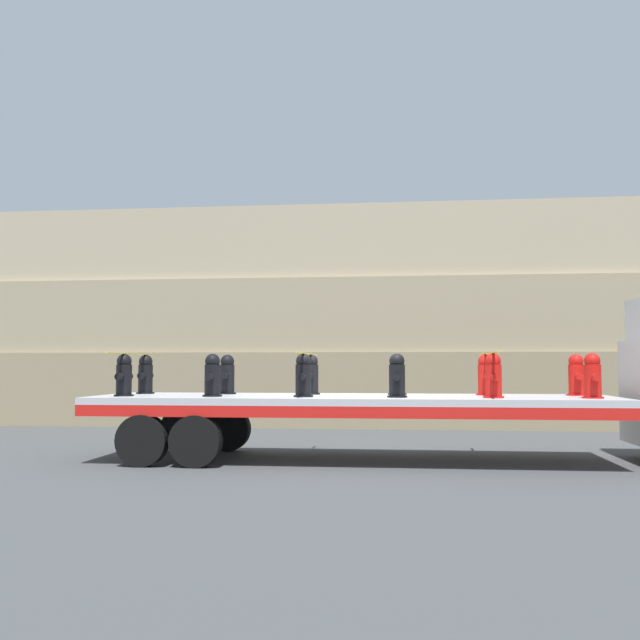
{
  "coord_description": "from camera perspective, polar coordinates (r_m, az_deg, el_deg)",
  "views": [
    {
      "loc": [
        0.87,
        -13.35,
        1.76
      ],
      "look_at": [
        -0.6,
        0.0,
        2.62
      ],
      "focal_mm": 40.0,
      "sensor_mm": 36.0,
      "label": 1
    }
  ],
  "objects": [
    {
      "name": "fire_hydrant_black_far_3",
      "position": [
        13.92,
        6.19,
        -4.42
      ],
      "size": [
        0.36,
        0.6,
        0.78
      ],
      "color": "black",
      "rests_on": "flatbed_trailer"
    },
    {
      "name": "cargo_strap_middle",
      "position": [
        13.46,
        -1.02,
        -2.71
      ],
      "size": [
        0.05,
        2.78,
        0.01
      ],
      "color": "yellow",
      "rests_on": "fire_hydrant_black_near_2"
    },
    {
      "name": "cargo_strap_rear",
      "position": [
        14.28,
        -14.54,
        -2.65
      ],
      "size": [
        0.05,
        2.78,
        0.01
      ],
      "color": "yellow",
      "rests_on": "fire_hydrant_black_near_0"
    },
    {
      "name": "fire_hydrant_red_near_5",
      "position": [
        13.21,
        20.97,
        -4.24
      ],
      "size": [
        0.36,
        0.6,
        0.78
      ],
      "color": "red",
      "rests_on": "flatbed_trailer"
    },
    {
      "name": "fire_hydrant_black_far_0",
      "position": [
        14.81,
        -13.79,
        -4.29
      ],
      "size": [
        0.36,
        0.6,
        0.78
      ],
      "color": "black",
      "rests_on": "flatbed_trailer"
    },
    {
      "name": "cargo_strap_front",
      "position": [
        13.45,
        13.36,
        -2.61
      ],
      "size": [
        0.05,
        2.78,
        0.01
      ],
      "color": "yellow",
      "rests_on": "fire_hydrant_red_near_4"
    },
    {
      "name": "ground_plane",
      "position": [
        13.49,
        2.59,
        -11.17
      ],
      "size": [
        120.0,
        120.0,
        0.0
      ],
      "primitive_type": "plane",
      "color": "#3F4244"
    },
    {
      "name": "fire_hydrant_black_far_1",
      "position": [
        14.32,
        -7.44,
        -4.39
      ],
      "size": [
        0.36,
        0.6,
        0.78
      ],
      "color": "black",
      "rests_on": "flatbed_trailer"
    },
    {
      "name": "fire_hydrant_black_near_0",
      "position": [
        13.75,
        -15.41,
        -4.32
      ],
      "size": [
        0.36,
        0.6,
        0.78
      ],
      "color": "black",
      "rests_on": "flatbed_trailer"
    },
    {
      "name": "fire_hydrant_red_far_5",
      "position": [
        14.31,
        19.82,
        -4.21
      ],
      "size": [
        0.36,
        0.6,
        0.78
      ],
      "color": "red",
      "rests_on": "flatbed_trailer"
    },
    {
      "name": "fire_hydrant_black_far_2",
      "position": [
        14.02,
        -0.72,
        -4.44
      ],
      "size": [
        0.36,
        0.6,
        0.78
      ],
      "color": "black",
      "rests_on": "flatbed_trailer"
    },
    {
      "name": "fire_hydrant_black_near_3",
      "position": [
        12.78,
        6.18,
        -4.49
      ],
      "size": [
        0.36,
        0.6,
        0.78
      ],
      "color": "black",
      "rests_on": "flatbed_trailer"
    },
    {
      "name": "rock_cliff",
      "position": [
        21.56,
        3.96,
        0.19
      ],
      "size": [
        60.0,
        3.3,
        6.42
      ],
      "color": "gray",
      "rests_on": "ground_plane"
    },
    {
      "name": "fire_hydrant_black_near_2",
      "position": [
        12.9,
        -1.34,
        -4.5
      ],
      "size": [
        0.36,
        0.6,
        0.78
      ],
      "color": "black",
      "rests_on": "flatbed_trailer"
    },
    {
      "name": "fire_hydrant_black_near_1",
      "position": [
        13.22,
        -8.6,
        -4.44
      ],
      "size": [
        0.36,
        0.6,
        0.78
      ],
      "color": "black",
      "rests_on": "flatbed_trailer"
    },
    {
      "name": "flatbed_trailer",
      "position": [
        13.46,
        -0.41,
        -7.04
      ],
      "size": [
        9.61,
        2.67,
        1.2
      ],
      "color": "#B2B2B7",
      "rests_on": "ground_plane"
    },
    {
      "name": "fire_hydrant_red_far_4",
      "position": [
        14.01,
        13.1,
        -4.34
      ],
      "size": [
        0.36,
        0.6,
        0.78
      ],
      "color": "red",
      "rests_on": "flatbed_trailer"
    },
    {
      "name": "fire_hydrant_red_near_4",
      "position": [
        12.89,
        13.7,
        -4.4
      ],
      "size": [
        0.36,
        0.6,
        0.78
      ],
      "color": "red",
      "rests_on": "flatbed_trailer"
    }
  ]
}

